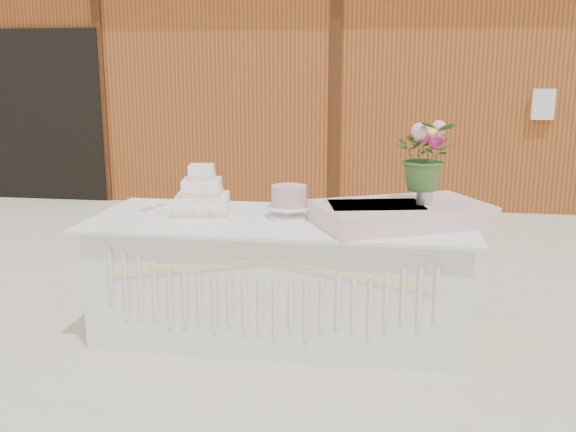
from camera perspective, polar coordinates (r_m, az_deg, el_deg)
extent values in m
plane|color=beige|center=(4.28, -0.63, -10.33)|extent=(80.00, 80.00, 0.00)
cube|color=#974E1F|center=(9.91, 5.23, 11.73)|extent=(12.00, 4.00, 3.00)
cube|color=black|center=(9.26, -22.98, 8.22)|extent=(2.40, 0.08, 2.20)
cube|color=silver|center=(4.15, -0.65, -5.56)|extent=(2.28, 0.88, 0.75)
cube|color=silver|center=(4.04, -0.66, -0.38)|extent=(2.40, 1.00, 0.02)
cube|color=white|center=(4.25, -7.61, 1.10)|extent=(0.39, 0.39, 0.12)
cube|color=#FBC19E|center=(4.26, -7.60, 0.64)|extent=(0.41, 0.41, 0.03)
cube|color=white|center=(4.23, -7.65, 2.57)|extent=(0.28, 0.28, 0.11)
cube|color=#FBC19E|center=(4.24, -7.64, 2.17)|extent=(0.30, 0.30, 0.03)
cube|color=white|center=(4.22, -7.70, 3.91)|extent=(0.18, 0.18, 0.09)
cube|color=#FBC19E|center=(4.22, -7.69, 3.58)|extent=(0.20, 0.20, 0.03)
cylinder|color=white|center=(4.08, 0.10, -0.01)|extent=(0.24, 0.24, 0.02)
cylinder|color=white|center=(4.07, 0.10, 0.41)|extent=(0.07, 0.07, 0.05)
cylinder|color=white|center=(4.07, 0.10, 0.80)|extent=(0.28, 0.28, 0.01)
cylinder|color=#C89099|center=(4.05, 0.10, 1.80)|extent=(0.22, 0.22, 0.13)
cube|color=beige|center=(3.95, 9.98, 0.21)|extent=(1.16, 0.97, 0.13)
cylinder|color=#B3B3B8|center=(3.93, 12.05, 2.00)|extent=(0.10, 0.10, 0.13)
imported|color=#365C25|center=(3.89, 12.24, 5.99)|extent=(0.40, 0.35, 0.42)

